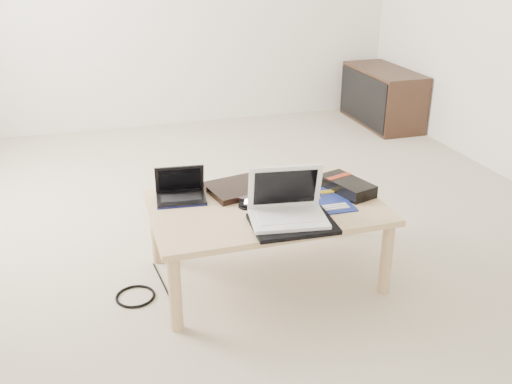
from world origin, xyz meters
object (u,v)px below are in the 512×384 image
object	(u,v)px
coffee_table	(266,213)
white_laptop	(287,208)
netbook	(181,192)
gpu_box	(347,186)
media_cabinet	(382,97)

from	to	relation	value
coffee_table	white_laptop	size ratio (longest dim) A/B	3.04
netbook	gpu_box	size ratio (longest dim) A/B	0.80
netbook	white_laptop	xyz separation A→B (m)	(0.41, -0.38, 0.03)
coffee_table	gpu_box	xyz separation A→B (m)	(0.43, 0.03, 0.08)
coffee_table	gpu_box	bearing A→B (deg)	3.33
netbook	media_cabinet	bearing A→B (deg)	42.56
netbook	white_laptop	distance (m)	0.56
gpu_box	media_cabinet	bearing A→B (deg)	57.50
coffee_table	gpu_box	distance (m)	0.44
white_laptop	gpu_box	size ratio (longest dim) A/B	1.15
white_laptop	netbook	bearing A→B (deg)	137.39
netbook	gpu_box	bearing A→B (deg)	-10.75
netbook	coffee_table	bearing A→B (deg)	-25.39
media_cabinet	netbook	xyz separation A→B (m)	(-2.19, -2.01, 0.19)
white_laptop	coffee_table	bearing A→B (deg)	99.70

